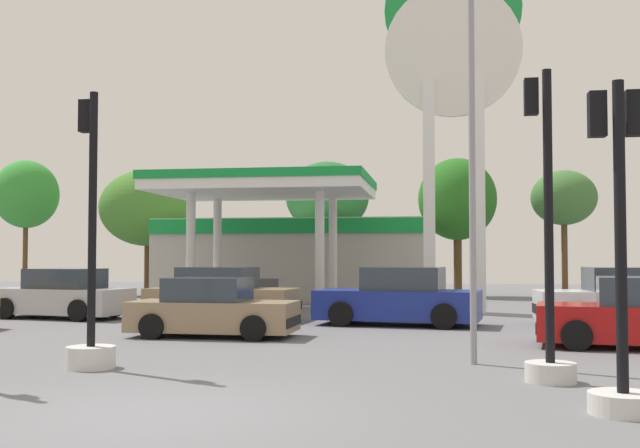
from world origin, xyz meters
The scene contains 17 objects.
ground_plane centered at (0.00, 0.00, 0.00)m, with size 90.00×90.00×0.00m, color slate.
gas_station centered at (-2.83, 23.39, 2.07)m, with size 11.40×11.80×4.81m.
station_pole_sign centered at (3.94, 17.49, 8.25)m, with size 4.70×0.56×12.82m.
car_0 centered at (-8.12, 13.15, 0.69)m, with size 4.54×2.54×1.53m.
car_1 centered at (-1.91, 8.63, 0.64)m, with size 3.96×1.88×1.40m.
car_4 centered at (8.38, 12.81, 0.73)m, with size 4.57×2.18×1.62m.
car_5 centered at (-3.03, 13.27, 0.72)m, with size 4.59×2.34×1.59m.
car_6 centered at (2.32, 12.41, 0.73)m, with size 4.71×2.51×1.61m.
traffic_signal_0 centered at (5.64, 0.81, 1.35)m, with size 0.83×0.83×4.08m.
traffic_signal_2 centered at (-2.48, 3.37, 1.11)m, with size 0.83×0.83×4.76m.
traffic_signal_3 centered at (5.08, 3.10, 1.34)m, with size 0.77×0.77×4.80m.
tree_0 centered at (-17.45, 27.14, 5.07)m, with size 3.26×3.26×6.82m.
tree_1 centered at (-10.94, 27.17, 4.32)m, with size 4.73×4.73×6.22m.
tree_2 centered at (-2.01, 28.09, 4.81)m, with size 4.10×4.10×6.57m.
tree_3 centered at (4.30, 27.98, 4.62)m, with size 3.72×3.72×6.61m.
tree_4 centered at (9.03, 26.83, 4.54)m, with size 2.93×2.93×5.82m.
corner_streetlamp centered at (4.04, 4.69, 4.40)m, with size 0.24×1.48×7.38m.
Camera 1 is at (3.46, -9.01, 1.92)m, focal length 42.91 mm.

